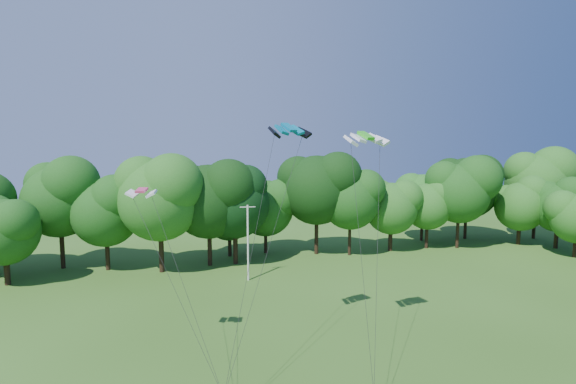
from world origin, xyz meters
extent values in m
cylinder|color=silver|center=(1.98, 28.03, 3.96)|extent=(0.20, 0.20, 7.92)
cube|color=silver|center=(1.98, 28.03, 7.73)|extent=(1.58, 0.28, 0.08)
cube|color=#046A8A|center=(2.02, 12.58, 15.39)|extent=(3.09, 2.05, 0.68)
cube|color=green|center=(6.88, 10.84, 14.85)|extent=(3.13, 1.81, 0.63)
cube|color=#CE3968|center=(-7.58, 12.73, 11.41)|extent=(2.00, 1.34, 0.29)
cylinder|color=black|center=(1.70, 34.63, 2.23)|extent=(0.49, 0.49, 4.47)
ellipsoid|color=black|center=(1.70, 34.63, 8.12)|extent=(8.93, 8.93, 9.74)
cylinder|color=#3A2617|center=(29.61, 39.52, 1.91)|extent=(0.44, 0.44, 3.82)
ellipsoid|color=#225C1C|center=(29.61, 39.52, 6.95)|extent=(7.65, 7.65, 8.34)
camera|label=1|loc=(-6.24, -16.81, 14.59)|focal=28.00mm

